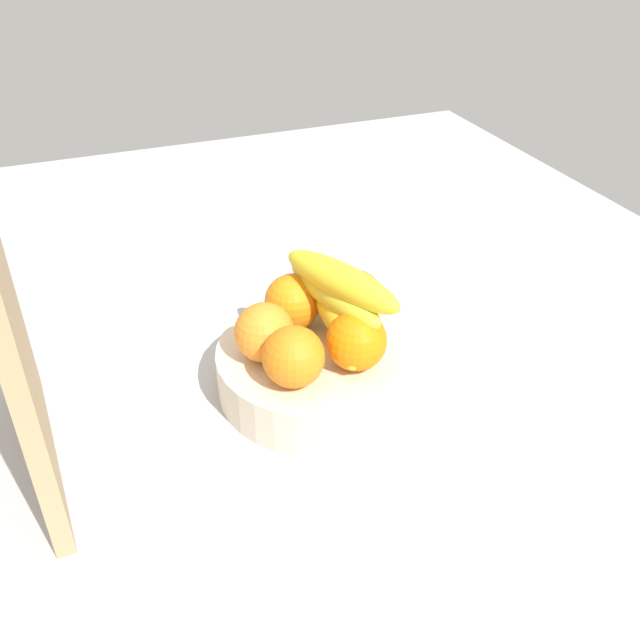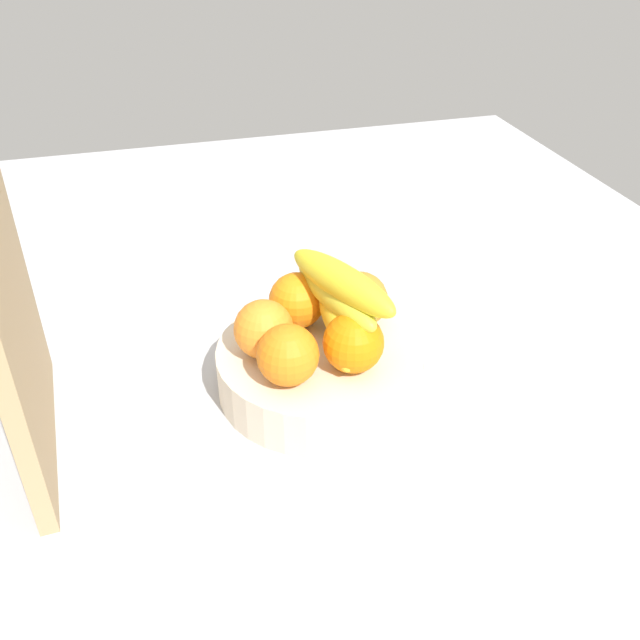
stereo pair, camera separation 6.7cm
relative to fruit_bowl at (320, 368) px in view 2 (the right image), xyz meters
The scene contains 9 objects.
ground_plane 4.49cm from the fruit_bowl, 47.20° to the right, with size 180.00×140.00×3.00cm, color #B2B2B7.
fruit_bowl is the anchor object (origin of this frame).
orange_front_left 8.97cm from the fruit_bowl, 86.51° to the left, with size 6.84×6.84×6.84cm, color orange.
orange_front_right 9.28cm from the fruit_bowl, 133.91° to the left, with size 6.84×6.84×6.84cm, color orange.
orange_center 8.12cm from the fruit_bowl, 150.45° to the right, with size 6.84×6.84×6.84cm, color orange.
orange_back_left 9.50cm from the fruit_bowl, 57.96° to the right, with size 6.84×6.84×6.84cm, color orange.
orange_back_right 8.55cm from the fruit_bowl, 12.72° to the left, with size 6.84×6.84×6.84cm, color orange.
banana_bunch 8.66cm from the fruit_bowl, 68.88° to the right, with size 18.76×10.75×10.60cm.
cutting_board 34.99cm from the fruit_bowl, 90.81° to the left, with size 28.00×1.80×36.00cm, color tan.
Camera 2 is at (-64.44, 18.73, 53.72)cm, focal length 39.26 mm.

